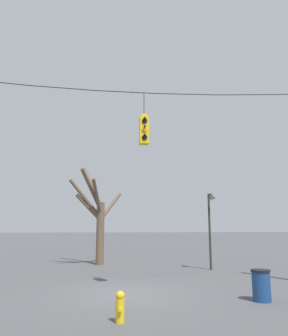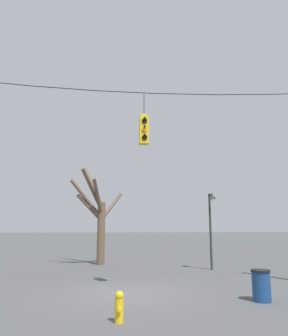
% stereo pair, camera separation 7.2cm
% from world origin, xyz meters
% --- Properties ---
extents(ground_plane, '(200.00, 200.00, 0.00)m').
position_xyz_m(ground_plane, '(0.00, 0.00, 0.00)').
color(ground_plane, '#4C4C4F').
extents(span_wire, '(16.81, 0.03, 0.43)m').
position_xyz_m(span_wire, '(-0.00, -0.00, 7.58)').
color(span_wire, black).
extents(traffic_light_near_left_pole, '(0.34, 0.58, 2.05)m').
position_xyz_m(traffic_light_near_left_pole, '(0.66, -0.00, 5.95)').
color(traffic_light_near_left_pole, yellow).
extents(street_lamp, '(0.44, 0.76, 4.09)m').
position_xyz_m(street_lamp, '(4.99, 5.46, 2.98)').
color(street_lamp, '#233323').
rests_on(street_lamp, ground_plane).
extents(bare_tree, '(3.37, 3.35, 6.10)m').
position_xyz_m(bare_tree, '(-1.18, 8.71, 2.91)').
color(bare_tree, brown).
rests_on(bare_tree, ground_plane).
extents(fire_hydrant, '(0.22, 0.30, 0.75)m').
position_xyz_m(fire_hydrant, '(-0.36, -3.41, 0.38)').
color(fire_hydrant, gold).
rests_on(fire_hydrant, ground_plane).
extents(trash_bin, '(0.61, 0.61, 0.97)m').
position_xyz_m(trash_bin, '(4.20, -1.65, 0.49)').
color(trash_bin, navy).
rests_on(trash_bin, ground_plane).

